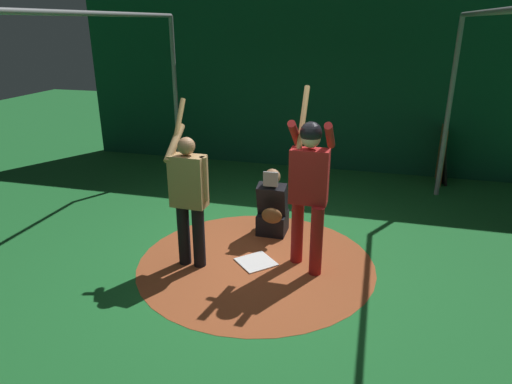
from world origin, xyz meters
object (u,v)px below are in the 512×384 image
home_plate (256,262)px  visitor (189,194)px  batter (309,182)px  catcher (272,209)px  bat_rack (441,155)px

home_plate → visitor: bearing=-73.3°
batter → home_plate: bearing=-83.7°
home_plate → visitor: (0.23, -0.76, 0.93)m
home_plate → catcher: 0.95m
catcher → bat_rack: 4.05m
catcher → visitor: size_ratio=0.49×
catcher → visitor: 1.45m
home_plate → bat_rack: 4.78m
batter → catcher: size_ratio=2.21×
batter → bat_rack: size_ratio=2.04×
batter → bat_rack: (-3.96, 1.93, -0.62)m
catcher → bat_rack: bat_rack is taller
batter → visitor: size_ratio=1.08×
home_plate → batter: (-0.07, 0.61, 1.10)m
bat_rack → visitor: bearing=-37.8°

